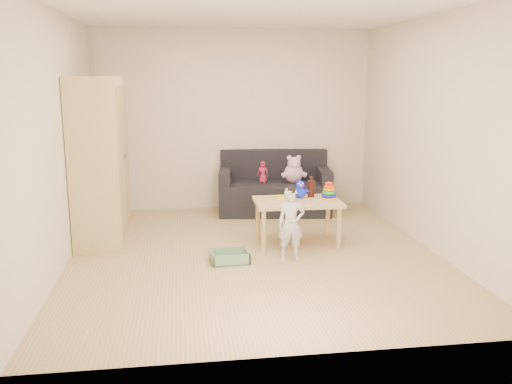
{
  "coord_description": "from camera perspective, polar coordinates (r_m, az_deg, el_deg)",
  "views": [
    {
      "loc": [
        -0.77,
        -5.67,
        1.93
      ],
      "look_at": [
        0.05,
        0.25,
        0.65
      ],
      "focal_mm": 38.0,
      "sensor_mm": 36.0,
      "label": 1
    }
  ],
  "objects": [
    {
      "name": "storage_bin",
      "position": [
        5.78,
        -2.8,
        -6.8
      ],
      "size": [
        0.42,
        0.33,
        0.12
      ],
      "primitive_type": null,
      "rotation": [
        0.0,
        0.0,
        0.08
      ],
      "color": "gray",
      "rests_on": "ground"
    },
    {
      "name": "yellow_book",
      "position": [
        6.41,
        3.26,
        -0.56
      ],
      "size": [
        0.24,
        0.24,
        0.02
      ],
      "primitive_type": "cube",
      "rotation": [
        0.0,
        0.0,
        -0.2
      ],
      "color": "yellow",
      "rests_on": "play_table"
    },
    {
      "name": "wooden_figure",
      "position": [
        6.24,
        3.83,
        -0.46
      ],
      "size": [
        0.06,
        0.05,
        0.11
      ],
      "primitive_type": null,
      "rotation": [
        0.0,
        0.0,
        -0.35
      ],
      "color": "brown",
      "rests_on": "play_table"
    },
    {
      "name": "play_table",
      "position": [
        6.37,
        4.36,
        -3.16
      ],
      "size": [
        1.0,
        0.64,
        0.52
      ],
      "primitive_type": "cube",
      "rotation": [
        0.0,
        0.0,
        -0.01
      ],
      "color": "tan",
      "rests_on": "ground"
    },
    {
      "name": "room",
      "position": [
        5.76,
        -0.15,
        5.8
      ],
      "size": [
        4.5,
        4.5,
        4.5
      ],
      "color": "tan",
      "rests_on": "ground"
    },
    {
      "name": "brown_bottle",
      "position": [
        6.48,
        5.81,
        0.4
      ],
      "size": [
        0.09,
        0.09,
        0.25
      ],
      "color": "black",
      "rests_on": "play_table"
    },
    {
      "name": "pink_bear",
      "position": [
        7.74,
        3.99,
        2.21
      ],
      "size": [
        0.3,
        0.26,
        0.33
      ],
      "primitive_type": null,
      "rotation": [
        0.0,
        0.0,
        -0.06
      ],
      "color": "#DCA2C5",
      "rests_on": "sofa"
    },
    {
      "name": "sofa",
      "position": [
        7.81,
        1.96,
        -0.57
      ],
      "size": [
        1.65,
        0.97,
        0.44
      ],
      "primitive_type": "cube",
      "rotation": [
        0.0,
        0.0,
        -0.12
      ],
      "color": "black",
      "rests_on": "ground"
    },
    {
      "name": "doll",
      "position": [
        7.68,
        0.72,
        2.08
      ],
      "size": [
        0.19,
        0.16,
        0.31
      ],
      "primitive_type": "imported",
      "rotation": [
        0.0,
        0.0,
        -0.42
      ],
      "color": "#AD2046",
      "rests_on": "sofa"
    },
    {
      "name": "wardrobe",
      "position": [
        6.57,
        -16.15,
        3.17
      ],
      "size": [
        0.54,
        1.07,
        1.93
      ],
      "primitive_type": "cube",
      "color": "tan",
      "rests_on": "ground"
    },
    {
      "name": "toddler",
      "position": [
        5.78,
        3.7,
        -3.47
      ],
      "size": [
        0.29,
        0.2,
        0.77
      ],
      "primitive_type": "imported",
      "rotation": [
        0.0,
        0.0,
        -0.06
      ],
      "color": "beige",
      "rests_on": "ground"
    },
    {
      "name": "ring_stacker",
      "position": [
        6.4,
        7.68,
        -0.02
      ],
      "size": [
        0.17,
        0.17,
        0.2
      ],
      "color": "#E1A70B",
      "rests_on": "play_table"
    },
    {
      "name": "blue_plush",
      "position": [
        6.41,
        4.65,
        0.32
      ],
      "size": [
        0.2,
        0.17,
        0.21
      ],
      "primitive_type": null,
      "rotation": [
        0.0,
        0.0,
        0.2
      ],
      "color": "#1C2EFF",
      "rests_on": "play_table"
    }
  ]
}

